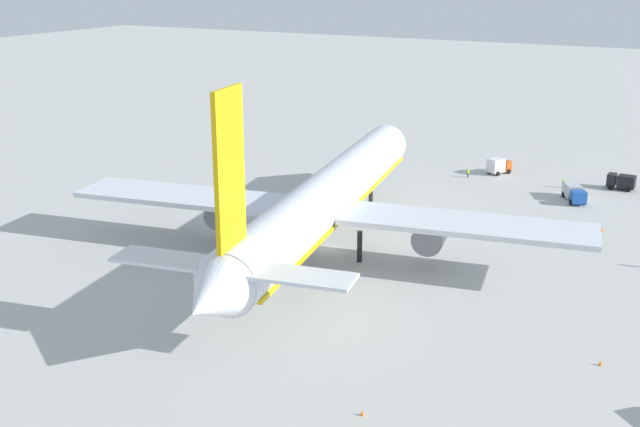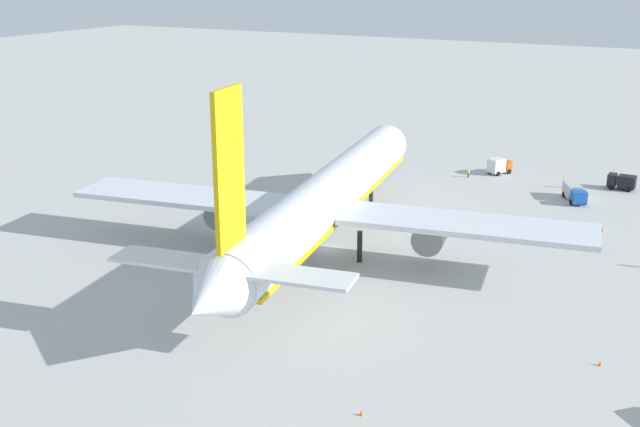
{
  "view_description": "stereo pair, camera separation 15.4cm",
  "coord_description": "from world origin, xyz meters",
  "px_view_note": "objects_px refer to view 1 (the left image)",
  "views": [
    {
      "loc": [
        -91.46,
        -47.22,
        38.14
      ],
      "look_at": [
        -5.62,
        -1.74,
        7.03
      ],
      "focal_mm": 44.27,
      "sensor_mm": 36.0,
      "label": 1
    },
    {
      "loc": [
        -91.39,
        -47.36,
        38.14
      ],
      "look_at": [
        -5.62,
        -1.74,
        7.03
      ],
      "focal_mm": 44.27,
      "sensor_mm": 36.0,
      "label": 2
    }
  ],
  "objects_px": {
    "service_truck_0": "(499,166)",
    "ground_worker_2": "(468,173)",
    "traffic_cone_3": "(600,363)",
    "traffic_cone_1": "(217,172)",
    "airliner": "(325,199)",
    "traffic_cone_0": "(602,230)",
    "service_truck_4": "(621,181)",
    "service_truck_2": "(574,192)",
    "ground_worker_0": "(564,183)",
    "traffic_cone_2": "(362,413)"
  },
  "relations": [
    {
      "from": "service_truck_0",
      "to": "ground_worker_2",
      "type": "relative_size",
      "value": 3.13
    },
    {
      "from": "service_truck_0",
      "to": "traffic_cone_3",
      "type": "xyz_separation_m",
      "value": [
        -68.13,
        -29.53,
        -1.31
      ]
    },
    {
      "from": "traffic_cone_1",
      "to": "service_truck_0",
      "type": "bearing_deg",
      "value": -62.08
    },
    {
      "from": "airliner",
      "to": "traffic_cone_1",
      "type": "height_order",
      "value": "airliner"
    },
    {
      "from": "airliner",
      "to": "traffic_cone_1",
      "type": "distance_m",
      "value": 47.27
    },
    {
      "from": "traffic_cone_0",
      "to": "service_truck_4",
      "type": "bearing_deg",
      "value": 2.05
    },
    {
      "from": "service_truck_0",
      "to": "service_truck_4",
      "type": "xyz_separation_m",
      "value": [
        -0.47,
        -22.01,
        -0.11
      ]
    },
    {
      "from": "service_truck_4",
      "to": "traffic_cone_3",
      "type": "relative_size",
      "value": 8.56
    },
    {
      "from": "airliner",
      "to": "service_truck_2",
      "type": "height_order",
      "value": "airliner"
    },
    {
      "from": "airliner",
      "to": "service_truck_0",
      "type": "bearing_deg",
      "value": -10.07
    },
    {
      "from": "service_truck_4",
      "to": "service_truck_0",
      "type": "bearing_deg",
      "value": 88.78
    },
    {
      "from": "service_truck_2",
      "to": "ground_worker_0",
      "type": "xyz_separation_m",
      "value": [
        7.37,
        3.14,
        -0.55
      ]
    },
    {
      "from": "service_truck_2",
      "to": "traffic_cone_2",
      "type": "relative_size",
      "value": 13.23
    },
    {
      "from": "airliner",
      "to": "service_truck_4",
      "type": "relative_size",
      "value": 16.73
    },
    {
      "from": "airliner",
      "to": "ground_worker_0",
      "type": "distance_m",
      "value": 53.81
    },
    {
      "from": "airliner",
      "to": "traffic_cone_0",
      "type": "height_order",
      "value": "airliner"
    },
    {
      "from": "traffic_cone_0",
      "to": "traffic_cone_1",
      "type": "relative_size",
      "value": 1.0
    },
    {
      "from": "service_truck_0",
      "to": "traffic_cone_0",
      "type": "relative_size",
      "value": 9.22
    },
    {
      "from": "airliner",
      "to": "traffic_cone_2",
      "type": "height_order",
      "value": "airliner"
    },
    {
      "from": "traffic_cone_3",
      "to": "service_truck_4",
      "type": "bearing_deg",
      "value": 6.34
    },
    {
      "from": "airliner",
      "to": "traffic_cone_2",
      "type": "xyz_separation_m",
      "value": [
        -34.79,
        -21.84,
        -7.32
      ]
    },
    {
      "from": "ground_worker_0",
      "to": "traffic_cone_2",
      "type": "relative_size",
      "value": 3.22
    },
    {
      "from": "service_truck_2",
      "to": "service_truck_4",
      "type": "height_order",
      "value": "service_truck_4"
    },
    {
      "from": "traffic_cone_0",
      "to": "traffic_cone_2",
      "type": "height_order",
      "value": "same"
    },
    {
      "from": "service_truck_2",
      "to": "service_truck_4",
      "type": "relative_size",
      "value": 1.55
    },
    {
      "from": "airliner",
      "to": "traffic_cone_2",
      "type": "relative_size",
      "value": 143.18
    },
    {
      "from": "service_truck_2",
      "to": "traffic_cone_3",
      "type": "relative_size",
      "value": 13.23
    },
    {
      "from": "service_truck_2",
      "to": "ground_worker_2",
      "type": "height_order",
      "value": "service_truck_2"
    },
    {
      "from": "service_truck_4",
      "to": "traffic_cone_1",
      "type": "xyz_separation_m",
      "value": [
        -24.4,
        68.94,
        -1.2
      ]
    },
    {
      "from": "service_truck_0",
      "to": "ground_worker_0",
      "type": "distance_m",
      "value": 13.51
    },
    {
      "from": "service_truck_2",
      "to": "ground_worker_2",
      "type": "xyz_separation_m",
      "value": [
        6.27,
        20.26,
        -0.64
      ]
    },
    {
      "from": "ground_worker_2",
      "to": "traffic_cone_3",
      "type": "height_order",
      "value": "ground_worker_2"
    },
    {
      "from": "service_truck_4",
      "to": "traffic_cone_0",
      "type": "distance_m",
      "value": 25.24
    },
    {
      "from": "ground_worker_0",
      "to": "traffic_cone_1",
      "type": "distance_m",
      "value": 63.33
    },
    {
      "from": "traffic_cone_1",
      "to": "traffic_cone_2",
      "type": "bearing_deg",
      "value": -136.45
    },
    {
      "from": "service_truck_2",
      "to": "traffic_cone_2",
      "type": "bearing_deg",
      "value": 177.35
    },
    {
      "from": "service_truck_2",
      "to": "traffic_cone_1",
      "type": "bearing_deg",
      "value": 102.08
    },
    {
      "from": "traffic_cone_1",
      "to": "traffic_cone_2",
      "type": "height_order",
      "value": "same"
    },
    {
      "from": "service_truck_0",
      "to": "traffic_cone_1",
      "type": "distance_m",
      "value": 53.12
    },
    {
      "from": "service_truck_4",
      "to": "traffic_cone_2",
      "type": "bearing_deg",
      "value": 173.75
    },
    {
      "from": "airliner",
      "to": "traffic_cone_3",
      "type": "height_order",
      "value": "airliner"
    },
    {
      "from": "airliner",
      "to": "traffic_cone_3",
      "type": "relative_size",
      "value": 143.18
    },
    {
      "from": "airliner",
      "to": "ground_worker_0",
      "type": "height_order",
      "value": "airliner"
    },
    {
      "from": "service_truck_0",
      "to": "traffic_cone_3",
      "type": "distance_m",
      "value": 74.27
    },
    {
      "from": "service_truck_4",
      "to": "traffic_cone_0",
      "type": "xyz_separation_m",
      "value": [
        -25.2,
        -0.9,
        -1.2
      ]
    },
    {
      "from": "traffic_cone_0",
      "to": "traffic_cone_3",
      "type": "distance_m",
      "value": 42.98
    },
    {
      "from": "service_truck_0",
      "to": "traffic_cone_2",
      "type": "height_order",
      "value": "service_truck_0"
    },
    {
      "from": "ground_worker_0",
      "to": "service_truck_0",
      "type": "bearing_deg",
      "value": 72.6
    },
    {
      "from": "airliner",
      "to": "traffic_cone_1",
      "type": "relative_size",
      "value": 143.18
    },
    {
      "from": "service_truck_4",
      "to": "airliner",
      "type": "bearing_deg",
      "value": 148.97
    }
  ]
}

